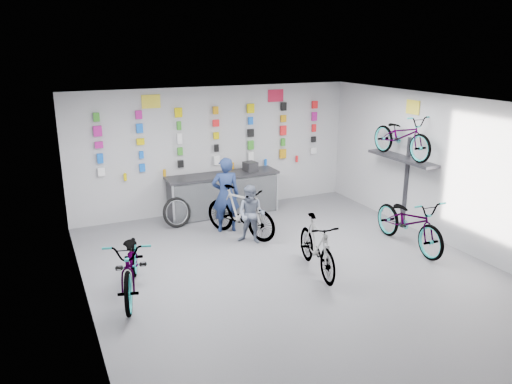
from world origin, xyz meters
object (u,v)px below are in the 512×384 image
bike_center (317,246)px  bike_service (240,212)px  clerk (226,195)px  customer (251,214)px  bike_right (409,221)px  counter (223,195)px  bike_left (131,263)px

bike_center → bike_service: 2.25m
clerk → customer: (0.23, -0.84, -0.22)m
bike_center → bike_right: size_ratio=0.82×
bike_right → customer: 3.18m
counter → bike_service: bearing=-97.0°
bike_center → customer: (-0.49, 1.76, 0.10)m
bike_center → bike_right: bearing=15.9°
bike_service → clerk: (-0.16, 0.42, 0.28)m
bike_left → customer: (2.67, 1.21, 0.07)m
bike_right → bike_service: (-2.86, 1.95, 0.01)m
bike_left → customer: 2.93m
bike_left → bike_right: same height
bike_service → customer: size_ratio=1.49×
bike_center → bike_service: size_ratio=0.93×
bike_left → customer: bearing=38.8°
bike_center → bike_right: 2.31m
bike_center → counter: bearing=106.0°
bike_service → clerk: clerk is taller
bike_right → bike_center: bearing=-170.9°
clerk → customer: 0.90m
counter → bike_center: size_ratio=1.60×
counter → clerk: size_ratio=1.64×
bike_left → bike_right: size_ratio=1.00×
counter → clerk: (-0.34, -1.06, 0.34)m
bike_center → bike_right: (2.30, 0.23, 0.03)m
customer → bike_left: bearing=-115.5°
counter → bike_center: (0.38, -3.67, 0.02)m
counter → bike_left: size_ratio=1.32×
bike_left → clerk: (2.44, 2.05, 0.29)m
bike_right → clerk: clerk is taller
counter → bike_left: (-2.78, -3.11, 0.05)m
counter → bike_right: bike_right is taller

